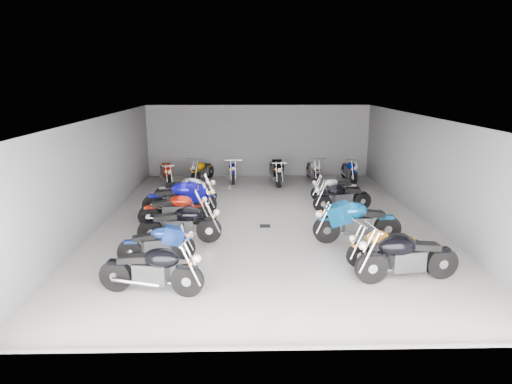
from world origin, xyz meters
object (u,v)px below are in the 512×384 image
at_px(motorcycle_left_d, 175,209).
at_px(motorcycle_back_d, 276,171).
at_px(motorcycle_left_b, 158,243).
at_px(motorcycle_right_f, 335,188).
at_px(motorcycle_left_f, 186,191).
at_px(motorcycle_right_c, 356,222).
at_px(motorcycle_back_f, 349,170).
at_px(motorcycle_left_c, 181,224).
at_px(motorcycle_right_e, 342,197).
at_px(motorcycle_back_b, 202,170).
at_px(drain_grate, 265,226).
at_px(motorcycle_right_a, 406,257).
at_px(motorcycle_back_c, 233,171).
at_px(motorcycle_left_e, 180,199).
at_px(motorcycle_back_a, 166,173).
at_px(motorcycle_back_e, 313,170).
at_px(motorcycle_right_b, 384,245).
at_px(motorcycle_left_a, 152,269).

distance_m(motorcycle_left_d, motorcycle_back_d, 6.62).
bearing_deg(motorcycle_left_b, motorcycle_right_f, 126.53).
height_order(motorcycle_left_f, motorcycle_right_c, motorcycle_right_c).
distance_m(motorcycle_left_f, motorcycle_back_f, 7.58).
relative_size(motorcycle_left_b, motorcycle_left_c, 0.83).
distance_m(motorcycle_right_c, motorcycle_right_e, 3.00).
bearing_deg(motorcycle_back_b, motorcycle_back_d, -168.82).
relative_size(motorcycle_left_f, motorcycle_right_c, 0.92).
bearing_deg(drain_grate, motorcycle_right_e, 30.76).
height_order(motorcycle_right_a, motorcycle_back_c, motorcycle_right_a).
bearing_deg(motorcycle_right_e, motorcycle_back_d, 12.24).
height_order(motorcycle_left_b, motorcycle_right_a, motorcycle_right_a).
distance_m(motorcycle_left_e, motorcycle_back_d, 5.79).
distance_m(motorcycle_right_c, motorcycle_back_f, 7.79).
height_order(drain_grate, motorcycle_back_d, motorcycle_back_d).
relative_size(motorcycle_back_a, motorcycle_back_e, 0.95).
bearing_deg(motorcycle_back_d, motorcycle_left_d, 53.05).
xyz_separation_m(motorcycle_left_e, motorcycle_back_f, (6.59, 5.11, -0.10)).
relative_size(motorcycle_right_b, motorcycle_back_a, 1.02).
xyz_separation_m(motorcycle_right_e, motorcycle_right_f, (0.06, 1.42, -0.04)).
bearing_deg(motorcycle_right_b, motorcycle_right_a, 176.92).
relative_size(motorcycle_left_a, motorcycle_left_e, 0.92).
relative_size(motorcycle_right_a, motorcycle_right_b, 1.22).
distance_m(drain_grate, motorcycle_left_b, 3.81).
xyz_separation_m(motorcycle_left_c, motorcycle_left_f, (-0.34, 3.85, -0.01)).
bearing_deg(motorcycle_back_d, motorcycle_right_b, 96.90).
bearing_deg(motorcycle_back_b, drain_grate, 131.89).
bearing_deg(motorcycle_left_a, motorcycle_back_e, 166.26).
xyz_separation_m(motorcycle_right_e, motorcycle_back_c, (-3.76, 4.72, -0.03)).
bearing_deg(motorcycle_back_a, motorcycle_right_b, 107.74).
distance_m(motorcycle_left_a, motorcycle_right_b, 5.38).
bearing_deg(motorcycle_left_b, motorcycle_right_c, 93.63).
distance_m(motorcycle_left_d, motorcycle_back_f, 9.00).
height_order(motorcycle_left_f, motorcycle_back_b, motorcycle_left_f).
distance_m(motorcycle_left_d, motorcycle_right_b, 6.23).
bearing_deg(motorcycle_back_d, motorcycle_back_c, -20.88).
bearing_deg(motorcycle_right_e, motorcycle_back_f, -27.86).
xyz_separation_m(motorcycle_left_b, motorcycle_left_e, (0.04, 3.73, 0.13)).
distance_m(motorcycle_left_f, motorcycle_right_e, 5.36).
height_order(drain_grate, motorcycle_left_a, motorcycle_left_a).
xyz_separation_m(motorcycle_right_b, motorcycle_back_e, (-0.32, 9.31, 0.00)).
bearing_deg(motorcycle_back_a, motorcycle_left_a, 79.00).
xyz_separation_m(motorcycle_right_e, motorcycle_back_e, (-0.26, 4.79, -0.02)).
height_order(motorcycle_left_c, motorcycle_left_f, motorcycle_left_c).
relative_size(drain_grate, motorcycle_left_c, 0.14).
distance_m(motorcycle_right_f, motorcycle_back_e, 3.38).
xyz_separation_m(motorcycle_left_a, motorcycle_left_c, (0.17, 2.98, 0.00)).
xyz_separation_m(motorcycle_right_e, motorcycle_back_d, (-1.94, 4.24, 0.05)).
distance_m(motorcycle_left_e, motorcycle_right_b, 6.72).
distance_m(motorcycle_left_e, motorcycle_back_b, 5.24).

